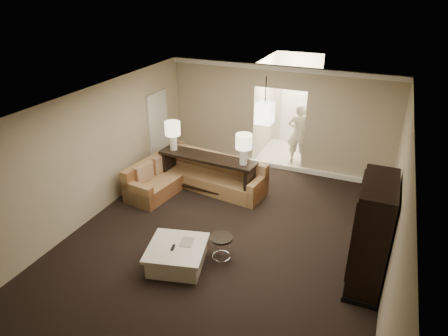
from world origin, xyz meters
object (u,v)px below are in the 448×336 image
at_px(sectional_sofa, 193,177).
at_px(coffee_table, 177,255).
at_px(armoire, 371,236).
at_px(person, 299,131).
at_px(drink_table, 221,244).
at_px(console_table, 207,171).

relative_size(sectional_sofa, coffee_table, 2.43).
distance_m(coffee_table, armoire, 3.39).
bearing_deg(coffee_table, sectional_sofa, 110.91).
distance_m(armoire, person, 4.92).
xyz_separation_m(coffee_table, armoire, (3.19, 0.90, 0.72)).
relative_size(sectional_sofa, armoire, 1.56).
distance_m(coffee_table, drink_table, 0.84).
height_order(sectional_sofa, armoire, armoire).
relative_size(console_table, armoire, 1.27).
distance_m(coffee_table, person, 5.41).
xyz_separation_m(drink_table, person, (0.25, 4.84, 0.58)).
height_order(armoire, person, armoire).
bearing_deg(drink_table, armoire, 10.62).
relative_size(coffee_table, drink_table, 2.34).
distance_m(console_table, armoire, 4.29).
xyz_separation_m(coffee_table, console_table, (-0.66, 2.75, 0.35)).
height_order(armoire, drink_table, armoire).
bearing_deg(armoire, console_table, 154.37).
bearing_deg(sectional_sofa, person, 60.39).
bearing_deg(coffee_table, drink_table, 31.81).
bearing_deg(console_table, person, 61.00).
bearing_deg(armoire, person, 117.12).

